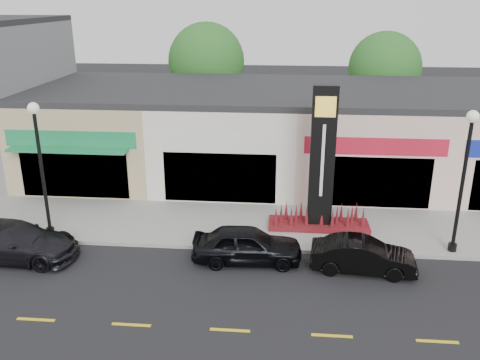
{
  "coord_description": "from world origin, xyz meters",
  "views": [
    {
      "loc": [
        1.41,
        -15.6,
        9.32
      ],
      "look_at": [
        -0.32,
        4.0,
        2.23
      ],
      "focal_mm": 38.0,
      "sensor_mm": 36.0,
      "label": 1
    }
  ],
  "objects": [
    {
      "name": "shop_pink_w",
      "position": [
        5.5,
        11.47,
        2.4
      ],
      "size": [
        7.0,
        10.01,
        4.8
      ],
      "color": "beige",
      "rests_on": "ground"
    },
    {
      "name": "lamp_east_near",
      "position": [
        8.0,
        2.5,
        3.48
      ],
      "size": [
        0.44,
        0.44,
        5.47
      ],
      "color": "black",
      "rests_on": "sidewalk"
    },
    {
      "name": "pylon_sign",
      "position": [
        3.0,
        4.2,
        2.27
      ],
      "size": [
        4.2,
        1.3,
        6.0
      ],
      "color": "maroon",
      "rests_on": "sidewalk"
    },
    {
      "name": "sidewalk",
      "position": [
        0.0,
        4.35,
        0.07
      ],
      "size": [
        52.0,
        4.3,
        0.15
      ],
      "primitive_type": "cube",
      "color": "gray",
      "rests_on": "ground"
    },
    {
      "name": "curb",
      "position": [
        0.0,
        2.1,
        0.07
      ],
      "size": [
        52.0,
        0.2,
        0.15
      ],
      "primitive_type": "cube",
      "color": "gray",
      "rests_on": "ground"
    },
    {
      "name": "shop_cream",
      "position": [
        -1.5,
        11.47,
        2.4
      ],
      "size": [
        7.0,
        10.01,
        4.8
      ],
      "color": "silver",
      "rests_on": "ground"
    },
    {
      "name": "ground",
      "position": [
        0.0,
        0.0,
        0.0
      ],
      "size": [
        120.0,
        120.0,
        0.0
      ],
      "primitive_type": "plane",
      "color": "black",
      "rests_on": "ground"
    },
    {
      "name": "tree_rear_mid",
      "position": [
        8.0,
        19.5,
        4.88
      ],
      "size": [
        4.8,
        4.8,
        7.29
      ],
      "color": "#382619",
      "rests_on": "ground"
    },
    {
      "name": "lamp_west_near",
      "position": [
        -8.0,
        2.5,
        3.48
      ],
      "size": [
        0.44,
        0.44,
        5.47
      ],
      "color": "black",
      "rests_on": "sidewalk"
    },
    {
      "name": "tree_rear_west",
      "position": [
        -4.0,
        19.5,
        5.22
      ],
      "size": [
        5.2,
        5.2,
        7.83
      ],
      "color": "#382619",
      "rests_on": "ground"
    },
    {
      "name": "car_black_conv",
      "position": [
        4.38,
        0.89,
        0.61
      ],
      "size": [
        1.64,
        3.83,
        1.23
      ],
      "primitive_type": "imported",
      "rotation": [
        0.0,
        0.0,
        1.48
      ],
      "color": "black",
      "rests_on": "ground"
    },
    {
      "name": "car_black_sedan",
      "position": [
        0.19,
        1.24,
        0.69
      ],
      "size": [
        1.81,
        4.12,
        1.38
      ],
      "primitive_type": "imported",
      "rotation": [
        0.0,
        0.0,
        1.61
      ],
      "color": "black",
      "rests_on": "ground"
    },
    {
      "name": "car_dark_sedan",
      "position": [
        -8.61,
        0.68,
        0.72
      ],
      "size": [
        2.15,
        4.99,
        1.43
      ],
      "primitive_type": "imported",
      "rotation": [
        0.0,
        0.0,
        1.54
      ],
      "color": "black",
      "rests_on": "ground"
    },
    {
      "name": "shop_beige",
      "position": [
        -8.5,
        11.46,
        2.4
      ],
      "size": [
        7.0,
        10.85,
        4.8
      ],
      "color": "tan",
      "rests_on": "ground"
    }
  ]
}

